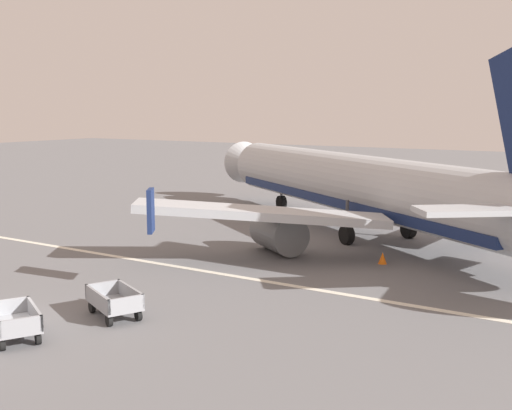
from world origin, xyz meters
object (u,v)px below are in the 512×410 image
Objects in this scene: airplane at (365,187)px; traffic_cone_near_plane at (383,258)px; baggage_cart_fourth_in_row at (114,301)px; baggage_cart_third_in_row at (15,321)px.

airplane reaches higher than traffic_cone_near_plane.
traffic_cone_near_plane is at bearing 66.76° from baggage_cart_fourth_in_row.
baggage_cart_third_in_row is (-3.45, -22.71, -2.45)m from airplane.
baggage_cart_third_in_row is 0.98× the size of baggage_cart_fourth_in_row.
baggage_cart_fourth_in_row is 14.37m from traffic_cone_near_plane.
baggage_cart_third_in_row is 18.05m from traffic_cone_near_plane.
baggage_cart_third_in_row is at bearing -109.46° from baggage_cart_fourth_in_row.
airplane is 7.48m from traffic_cone_near_plane.
airplane reaches higher than baggage_cart_third_in_row.
baggage_cart_fourth_in_row is (-2.23, -19.24, -2.45)m from airplane.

